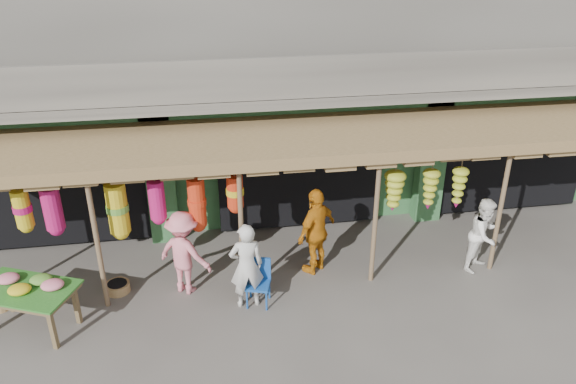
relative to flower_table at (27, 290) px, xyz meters
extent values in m
plane|color=#514C47|center=(5.15, 0.64, -0.79)|extent=(80.00, 80.00, 0.00)
cube|color=#2D6033|center=(5.15, 5.79, 0.71)|extent=(16.00, 5.70, 3.00)
cube|color=gray|center=(5.15, 2.29, 2.41)|extent=(16.00, 0.90, 0.22)
cube|color=gray|center=(5.15, 1.89, 2.91)|extent=(16.00, 0.10, 0.80)
cube|color=#2D6033|center=(5.15, 2.69, 2.06)|extent=(16.00, 0.35, 0.35)
cube|color=yellow|center=(0.15, 2.61, 1.96)|extent=(1.70, 0.06, 0.55)
cube|color=#B21414|center=(0.15, 2.57, 1.96)|extent=(1.30, 0.02, 0.30)
cube|color=black|center=(0.15, 3.64, 0.56)|extent=(3.60, 2.00, 2.50)
cube|color=black|center=(5.15, 3.64, 0.56)|extent=(3.60, 2.00, 2.50)
cube|color=black|center=(10.15, 3.64, 0.56)|extent=(3.60, 2.00, 2.50)
cube|color=#2D6033|center=(2.15, 2.69, 0.71)|extent=(0.60, 0.35, 3.00)
cube|color=#2D6033|center=(8.15, 2.69, 0.71)|extent=(0.60, 0.35, 3.00)
cylinder|color=brown|center=(1.15, 0.44, 0.51)|extent=(0.09, 0.09, 2.60)
cylinder|color=brown|center=(3.65, 0.44, 0.51)|extent=(0.09, 0.09, 2.60)
cylinder|color=brown|center=(6.15, 0.44, 0.51)|extent=(0.09, 0.09, 2.60)
cylinder|color=brown|center=(8.65, 0.44, 0.51)|extent=(0.09, 0.09, 2.60)
cylinder|color=brown|center=(4.90, 0.44, 1.71)|extent=(12.90, 0.08, 0.08)
cylinder|color=brown|center=(2.15, 0.84, 1.56)|extent=(5.50, 0.06, 0.06)
cube|color=brown|center=(5.15, 1.54, 1.89)|extent=(14.00, 2.70, 0.22)
cube|color=brown|center=(0.46, -0.59, -0.43)|extent=(0.10, 0.10, 0.72)
cube|color=brown|center=(-0.51, 0.56, -0.43)|extent=(0.10, 0.10, 0.72)
cube|color=brown|center=(0.72, 0.02, -0.43)|extent=(0.10, 0.10, 0.72)
cube|color=brown|center=(-0.03, -0.02, -0.02)|extent=(1.80, 1.45, 0.07)
cube|color=#26661E|center=(-0.03, -0.02, 0.03)|extent=(1.87, 1.52, 0.03)
ellipsoid|color=pink|center=(-0.34, 0.24, 0.11)|extent=(0.38, 0.31, 0.16)
ellipsoid|color=gold|center=(-0.07, -0.12, 0.11)|extent=(0.38, 0.31, 0.16)
ellipsoid|color=pink|center=(0.44, -0.07, 0.11)|extent=(0.38, 0.31, 0.16)
ellipsoid|color=#61A336|center=(0.22, 0.12, 0.11)|extent=(0.38, 0.31, 0.16)
cylinder|color=#174A9A|center=(3.67, -0.07, -0.59)|extent=(0.04, 0.04, 0.39)
cylinder|color=#174A9A|center=(4.01, -0.17, -0.59)|extent=(0.04, 0.04, 0.39)
cylinder|color=#174A9A|center=(3.77, 0.27, -0.59)|extent=(0.04, 0.04, 0.39)
cylinder|color=#174A9A|center=(4.11, 0.17, -0.59)|extent=(0.04, 0.04, 0.39)
cube|color=#174A9A|center=(3.89, 0.05, -0.37)|extent=(0.51, 0.51, 0.05)
cube|color=#174A9A|center=(3.94, 0.24, -0.14)|extent=(0.41, 0.15, 0.44)
cylinder|color=#9E8247|center=(1.30, 0.85, -0.70)|extent=(0.61, 0.61, 0.18)
cylinder|color=olive|center=(-0.76, 0.69, -0.70)|extent=(0.48, 0.48, 0.18)
imported|color=beige|center=(3.69, 0.06, 0.05)|extent=(0.64, 0.44, 1.67)
imported|color=white|center=(8.44, 0.50, -0.01)|extent=(0.95, 0.92, 1.54)
imported|color=#C87512|center=(5.15, 0.96, 0.12)|extent=(1.09, 1.02, 1.80)
imported|color=pink|center=(2.60, 0.69, 0.04)|extent=(1.24, 1.11, 1.66)
camera|label=1|loc=(3.07, -8.32, 5.61)|focal=35.00mm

